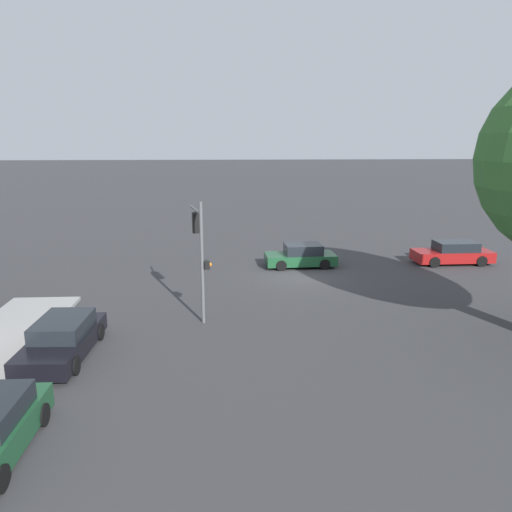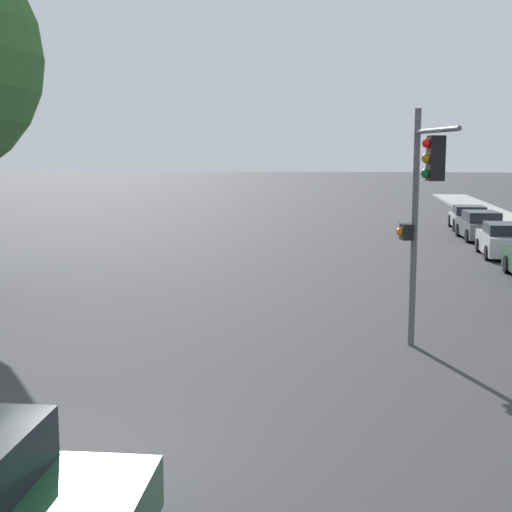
{
  "view_description": "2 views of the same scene",
  "coord_description": "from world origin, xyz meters",
  "px_view_note": "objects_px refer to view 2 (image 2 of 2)",
  "views": [
    {
      "loc": [
        4.11,
        27.3,
        7.76
      ],
      "look_at": [
        2.74,
        3.8,
        2.13
      ],
      "focal_mm": 35.0,
      "sensor_mm": 36.0,
      "label": 1
    },
    {
      "loc": [
        3.92,
        -8.76,
        4.27
      ],
      "look_at": [
        1.88,
        5.64,
        2.15
      ],
      "focal_mm": 50.0,
      "sensor_mm": 36.0,
      "label": 2
    }
  ],
  "objects_px": {
    "parked_car_2": "(506,241)",
    "parked_car_3": "(480,226)",
    "traffic_signal": "(422,194)",
    "parked_car_4": "(469,218)"
  },
  "relations": [
    {
      "from": "parked_car_2",
      "to": "parked_car_3",
      "type": "distance_m",
      "value": 5.83
    },
    {
      "from": "traffic_signal",
      "to": "parked_car_3",
      "type": "relative_size",
      "value": 1.22
    },
    {
      "from": "parked_car_4",
      "to": "parked_car_2",
      "type": "bearing_deg",
      "value": -179.06
    },
    {
      "from": "traffic_signal",
      "to": "parked_car_2",
      "type": "distance_m",
      "value": 16.01
    },
    {
      "from": "parked_car_2",
      "to": "traffic_signal",
      "type": "bearing_deg",
      "value": 163.45
    },
    {
      "from": "traffic_signal",
      "to": "parked_car_2",
      "type": "bearing_deg",
      "value": -121.25
    },
    {
      "from": "traffic_signal",
      "to": "parked_car_4",
      "type": "relative_size",
      "value": 1.31
    },
    {
      "from": "parked_car_3",
      "to": "parked_car_4",
      "type": "height_order",
      "value": "parked_car_3"
    },
    {
      "from": "parked_car_2",
      "to": "parked_car_4",
      "type": "relative_size",
      "value": 0.99
    },
    {
      "from": "traffic_signal",
      "to": "parked_car_3",
      "type": "distance_m",
      "value": 21.55
    }
  ]
}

